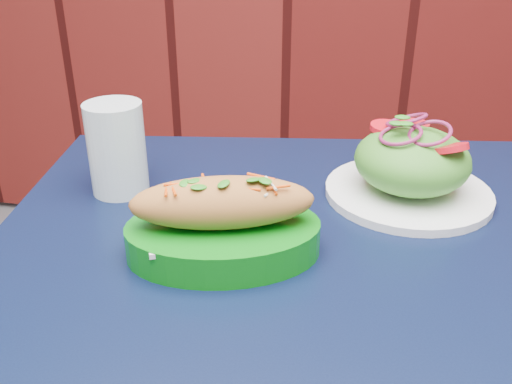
# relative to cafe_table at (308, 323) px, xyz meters

# --- Properties ---
(cafe_table) EXTENTS (0.90, 0.90, 0.75)m
(cafe_table) POSITION_rel_cafe_table_xyz_m (0.00, 0.00, 0.00)
(cafe_table) COLOR black
(cafe_table) RESTS_ON ground
(banh_mi_basket) EXTENTS (0.26, 0.20, 0.11)m
(banh_mi_basket) POSITION_rel_cafe_table_xyz_m (-0.10, 0.00, 0.13)
(banh_mi_basket) COLOR #097311
(banh_mi_basket) RESTS_ON cafe_table
(salad_plate) EXTENTS (0.23, 0.23, 0.12)m
(salad_plate) POSITION_rel_cafe_table_xyz_m (0.12, 0.20, 0.13)
(salad_plate) COLOR white
(salad_plate) RESTS_ON cafe_table
(water_glass) EXTENTS (0.08, 0.08, 0.13)m
(water_glass) POSITION_rel_cafe_table_xyz_m (-0.29, 0.14, 0.15)
(water_glass) COLOR silver
(water_glass) RESTS_ON cafe_table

